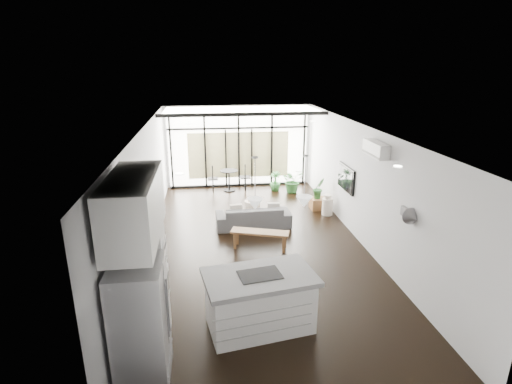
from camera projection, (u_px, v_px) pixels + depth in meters
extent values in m
cube|color=black|center=(258.00, 245.00, 9.54)|extent=(5.00, 10.00, 0.00)
cube|color=white|center=(258.00, 129.00, 8.67)|extent=(5.00, 10.00, 0.00)
cube|color=silver|center=(146.00, 194.00, 8.80)|extent=(0.02, 10.00, 2.80)
cube|color=silver|center=(363.00, 186.00, 9.41)|extent=(0.02, 10.00, 2.80)
cube|color=silver|center=(238.00, 146.00, 13.82)|extent=(5.00, 0.02, 2.80)
cube|color=silver|center=(318.00, 327.00, 4.39)|extent=(5.00, 0.02, 2.80)
cube|color=black|center=(239.00, 147.00, 13.71)|extent=(5.00, 0.20, 2.80)
cube|color=white|center=(241.00, 109.00, 12.45)|extent=(4.70, 1.90, 0.06)
cube|color=beige|center=(239.00, 155.00, 13.87)|extent=(3.50, 0.02, 1.60)
cube|color=silver|center=(260.00, 301.00, 6.48)|extent=(1.91, 1.32, 0.96)
cube|color=black|center=(260.00, 275.00, 6.33)|extent=(0.73, 0.55, 0.01)
cube|color=#9D9CA1|center=(141.00, 324.00, 5.29)|extent=(0.67, 0.84, 1.74)
cube|color=silver|center=(146.00, 274.00, 6.04)|extent=(0.58, 0.60, 2.23)
cube|color=silver|center=(134.00, 208.00, 5.25)|extent=(0.62, 1.75, 0.86)
cone|color=white|center=(255.00, 204.00, 6.37)|extent=(0.26, 0.26, 0.18)
cone|color=white|center=(304.00, 202.00, 6.46)|extent=(0.26, 0.26, 0.18)
imported|color=#49494B|center=(253.00, 213.00, 10.54)|extent=(1.97, 0.61, 0.76)
cube|color=brown|center=(260.00, 240.00, 9.33)|extent=(1.39, 0.74, 0.43)
cylinder|color=beige|center=(252.00, 207.00, 11.58)|extent=(0.56, 0.56, 0.36)
cube|color=brown|center=(318.00, 204.00, 11.88)|extent=(0.44, 0.44, 0.33)
imported|color=#286129|center=(293.00, 183.00, 13.37)|extent=(0.98, 1.02, 0.63)
imported|color=#286129|center=(275.00, 185.00, 13.56)|extent=(0.64, 0.76, 0.37)
imported|color=#286129|center=(318.00, 194.00, 11.79)|extent=(0.51, 0.70, 0.28)
cylinder|color=#F0E1D1|center=(327.00, 205.00, 11.38)|extent=(0.34, 0.34, 0.60)
cube|color=black|center=(229.00, 180.00, 13.50)|extent=(1.60, 0.69, 0.76)
cube|color=black|center=(346.00, 178.00, 10.38)|extent=(0.05, 1.10, 0.65)
cube|color=white|center=(376.00, 149.00, 8.32)|extent=(0.22, 0.90, 0.30)
cube|color=black|center=(143.00, 195.00, 8.28)|extent=(0.04, 0.70, 0.90)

